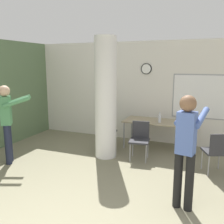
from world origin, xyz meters
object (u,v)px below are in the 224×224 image
object	(u,v)px
folding_table	(158,123)
person_playing_side	(186,144)
bottle_on_table	(160,119)
chair_table_front	(140,138)
person_watching_back	(8,118)
chair_table_left	(105,130)
chair_mid_room	(217,150)

from	to	relation	value
folding_table	person_playing_side	size ratio (longest dim) A/B	0.99
folding_table	bottle_on_table	xyz separation A→B (m)	(0.07, -0.15, 0.15)
chair_table_front	person_watching_back	world-z (taller)	person_watching_back
bottle_on_table	person_playing_side	distance (m)	2.62
person_playing_side	chair_table_left	bearing A→B (deg)	137.22
bottle_on_table	chair_table_front	distance (m)	0.87
person_watching_back	bottle_on_table	bearing A→B (deg)	35.01
chair_table_left	bottle_on_table	bearing A→B (deg)	18.92
chair_mid_room	person_playing_side	distance (m)	1.63
folding_table	person_watching_back	bearing A→B (deg)	-142.36
folding_table	chair_table_left	distance (m)	1.37
chair_table_front	bottle_on_table	bearing A→B (deg)	68.12
chair_table_left	chair_table_front	world-z (taller)	same
bottle_on_table	person_playing_side	world-z (taller)	person_playing_side
person_watching_back	folding_table	bearing A→B (deg)	37.64
chair_table_left	person_playing_side	xyz separation A→B (m)	(2.17, -2.01, 0.52)
chair_table_front	folding_table	bearing A→B (deg)	75.86
folding_table	chair_mid_room	world-z (taller)	chair_mid_room
chair_table_left	chair_table_front	xyz separation A→B (m)	(1.00, -0.30, 0.00)
chair_mid_room	person_watching_back	size ratio (longest dim) A/B	0.50
chair_mid_room	person_watching_back	bearing A→B (deg)	-166.02
bottle_on_table	person_watching_back	bearing A→B (deg)	-144.99
folding_table	person_playing_side	world-z (taller)	person_playing_side
chair_mid_room	chair_table_front	distance (m)	1.66
chair_table_left	person_playing_side	distance (m)	3.01
folding_table	chair_mid_room	distance (m)	1.82
chair_table_left	chair_mid_room	bearing A→B (deg)	-11.59
chair_table_left	person_playing_side	bearing A→B (deg)	-42.78
bottle_on_table	chair_table_left	world-z (taller)	bottle_on_table
folding_table	person_watching_back	distance (m)	3.62
folding_table	chair_table_front	size ratio (longest dim) A/B	1.99
bottle_on_table	person_watching_back	size ratio (longest dim) A/B	0.16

